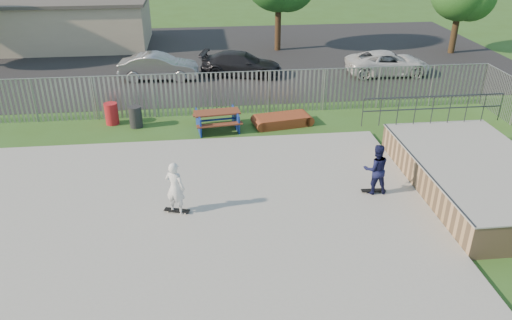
{
  "coord_description": "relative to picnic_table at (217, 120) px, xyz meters",
  "views": [
    {
      "loc": [
        0.6,
        -12.6,
        8.55
      ],
      "look_at": [
        2.23,
        2.0,
        1.1
      ],
      "focal_mm": 35.0,
      "sensor_mm": 36.0,
      "label": 1
    }
  ],
  "objects": [
    {
      "name": "trash_bin_red",
      "position": [
        -4.58,
        1.13,
        0.06
      ],
      "size": [
        0.57,
        0.57,
        0.96
      ],
      "primitive_type": "cylinder",
      "color": "#AE1A21",
      "rests_on": "ground"
    },
    {
      "name": "funbox",
      "position": [
        2.85,
        0.16,
        -0.2
      ],
      "size": [
        2.33,
        1.46,
        0.43
      ],
      "rotation": [
        0.0,
        0.0,
        0.18
      ],
      "color": "maroon",
      "rests_on": "ground"
    },
    {
      "name": "trash_bin_grey",
      "position": [
        -3.5,
        0.68,
        0.05
      ],
      "size": [
        0.56,
        0.56,
        0.93
      ],
      "primitive_type": "cylinder",
      "color": "#262628",
      "rests_on": "ground"
    },
    {
      "name": "picnic_table",
      "position": [
        0.0,
        0.0,
        0.0
      ],
      "size": [
        2.11,
        1.81,
        0.82
      ],
      "rotation": [
        0.0,
        0.0,
        0.12
      ],
      "color": "brown",
      "rests_on": "ground"
    },
    {
      "name": "ground",
      "position": [
        -1.15,
        -7.26,
        -0.42
      ],
      "size": [
        120.0,
        120.0,
        0.0
      ],
      "primitive_type": "plane",
      "color": "#355B1F",
      "rests_on": "ground"
    },
    {
      "name": "skateboard_b",
      "position": [
        -1.53,
        -6.66,
        -0.23
      ],
      "size": [
        0.82,
        0.42,
        0.08
      ],
      "rotation": [
        0.0,
        0.0,
        -0.29
      ],
      "color": "black",
      "rests_on": "concrete_slab"
    },
    {
      "name": "quarter_pipe",
      "position": [
        8.35,
        -6.22,
        0.14
      ],
      "size": [
        5.5,
        7.05,
        2.19
      ],
      "color": "tan",
      "rests_on": "ground"
    },
    {
      "name": "skater_white",
      "position": [
        -1.53,
        -6.66,
        0.59
      ],
      "size": [
        0.74,
        0.64,
        1.71
      ],
      "primitive_type": "imported",
      "rotation": [
        0.0,
        0.0,
        2.68
      ],
      "color": "white",
      "rests_on": "concrete_slab"
    },
    {
      "name": "parking_lot",
      "position": [
        -1.15,
        11.74,
        -0.41
      ],
      "size": [
        40.0,
        18.0,
        0.02
      ],
      "primitive_type": "cube",
      "color": "black",
      "rests_on": "ground"
    },
    {
      "name": "building",
      "position": [
        -9.15,
        15.74,
        1.19
      ],
      "size": [
        10.4,
        6.4,
        3.2
      ],
      "color": "#B9AA8E",
      "rests_on": "ground"
    },
    {
      "name": "car_white",
      "position": [
        9.98,
        6.84,
        0.26
      ],
      "size": [
        4.77,
        2.29,
        1.31
      ],
      "primitive_type": "imported",
      "rotation": [
        0.0,
        0.0,
        1.55
      ],
      "color": "silver",
      "rests_on": "parking_lot"
    },
    {
      "name": "skater_navy",
      "position": [
        4.88,
        -6.15,
        0.59
      ],
      "size": [
        0.85,
        0.67,
        1.71
      ],
      "primitive_type": "imported",
      "rotation": [
        0.0,
        0.0,
        3.11
      ],
      "color": "#13163C",
      "rests_on": "concrete_slab"
    },
    {
      "name": "concrete_slab",
      "position": [
        -1.15,
        -7.26,
        -0.34
      ],
      "size": [
        15.0,
        12.0,
        0.15
      ],
      "primitive_type": "cube",
      "color": "#9D9D97",
      "rests_on": "ground"
    },
    {
      "name": "fence",
      "position": [
        -0.15,
        -2.68,
        0.58
      ],
      "size": [
        26.04,
        16.02,
        2.0
      ],
      "color": "gray",
      "rests_on": "ground"
    },
    {
      "name": "skateboard_a",
      "position": [
        4.88,
        -6.15,
        -0.23
      ],
      "size": [
        0.81,
        0.22,
        0.08
      ],
      "rotation": [
        0.0,
        0.0,
        -0.03
      ],
      "color": "black",
      "rests_on": "concrete_slab"
    },
    {
      "name": "car_dark",
      "position": [
        1.68,
        7.56,
        0.26
      ],
      "size": [
        4.87,
        2.9,
        1.32
      ],
      "primitive_type": "imported",
      "rotation": [
        0.0,
        0.0,
        1.33
      ],
      "color": "black",
      "rests_on": "parking_lot"
    },
    {
      "name": "car_silver",
      "position": [
        -2.91,
        7.38,
        0.31
      ],
      "size": [
        4.4,
        1.81,
        1.42
      ],
      "primitive_type": "imported",
      "rotation": [
        0.0,
        0.0,
        1.5
      ],
      "color": "#9D9DA1",
      "rests_on": "parking_lot"
    }
  ]
}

